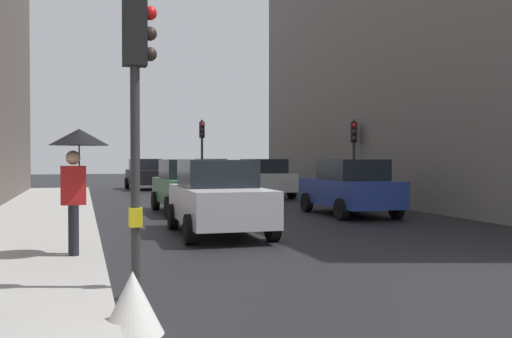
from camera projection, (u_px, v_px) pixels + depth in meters
ground_plane at (466, 276)px, 8.72m from camera, size 120.00×120.00×0.00m
sidewalk_kerb at (27, 237)px, 12.47m from camera, size 3.03×40.00×0.16m
building_facade_right at (503, 57)px, 23.84m from camera, size 12.00×26.03×12.04m
traffic_light_mid_street at (354, 145)px, 23.11m from camera, size 0.33×0.45×3.37m
traffic_light_near_left at (137, 88)px, 7.22m from camera, size 0.43×0.24×3.91m
traffic_light_far_median at (202, 142)px, 29.64m from camera, size 0.25×0.43×3.80m
car_silver_hatchback at (218, 197)px, 13.45m from camera, size 2.09×4.23×1.76m
car_red_sedan at (210, 172)px, 36.97m from camera, size 2.26×4.32×1.76m
car_blue_van at (350, 187)px, 17.99m from camera, size 2.05×4.22×1.76m
car_green_estate at (189, 186)px, 18.89m from camera, size 2.13×4.26×1.76m
car_dark_suv at (145, 174)px, 32.89m from camera, size 2.16×4.27×1.76m
car_white_compact at (262, 178)px, 26.22m from camera, size 2.23×4.31×1.76m
pedestrian_with_umbrella at (77, 156)px, 9.67m from camera, size 1.00×1.00×2.14m
warning_sign_triangle at (133, 303)px, 5.82m from camera, size 0.64×0.64×0.65m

